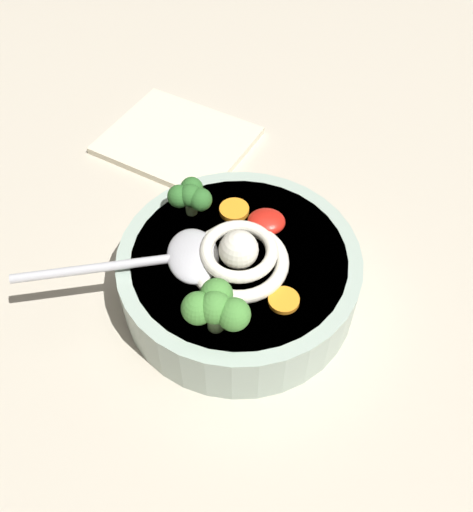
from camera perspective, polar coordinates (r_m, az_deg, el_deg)
The scene contains 10 objects.
table_slab at distance 56.36cm, azimuth 0.44°, elevation -1.93°, with size 132.52×132.52×3.41cm, color #BCB29E.
soup_bowl at distance 50.62cm, azimuth -0.00°, elevation -1.92°, with size 21.30×21.30×5.58cm.
noodle_pile at distance 46.99cm, azimuth 0.34°, elevation 0.00°, with size 9.38×9.20×3.77cm.
soup_spoon at distance 47.61cm, azimuth -6.08°, elevation -0.18°, with size 17.53×7.10×1.60cm.
chili_sauce_dollop at distance 50.44cm, azimuth 3.05°, elevation 3.87°, with size 3.39×3.05×1.53cm, color red.
broccoli_floret_left at distance 50.74cm, azimuth -4.69°, elevation 6.14°, with size 4.07×3.50×3.22cm.
broccoli_floret_near_spoon at distance 42.42cm, azimuth -2.20°, elevation -5.13°, with size 5.05×4.34×3.99cm.
carrot_slice_extra_b at distance 51.74cm, azimuth -0.24°, elevation 4.68°, with size 2.73×2.73×0.51cm, color orange.
carrot_slice_beside_chili at distance 45.65cm, azimuth 4.80°, elevation -4.48°, with size 2.55×2.55×0.42cm, color orange.
folded_napkin at distance 67.84cm, azimuth -5.99°, elevation 11.56°, with size 16.07×13.44×0.80cm, color beige.
Camera 1 is at (-1.51, 33.83, 46.76)cm, focal length 39.54 mm.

